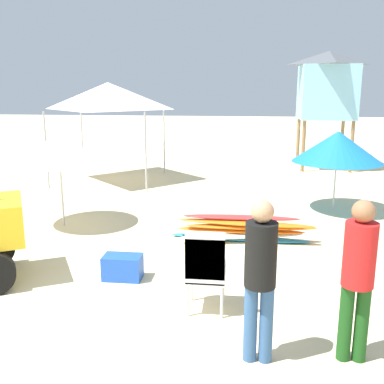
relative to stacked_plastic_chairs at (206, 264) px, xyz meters
name	(u,v)px	position (x,y,z in m)	size (l,w,h in m)	color
ground	(69,335)	(-1.52, -0.71, -0.65)	(80.00, 80.00, 0.00)	beige
stacked_plastic_chairs	(206,264)	(0.00, 0.00, 0.00)	(0.48, 0.48, 1.11)	silver
surfboard_pile	(243,229)	(0.46, 2.77, -0.42)	(2.70, 0.73, 0.48)	#268CCC
lifeguard_near_center	(358,271)	(1.60, -0.82, 0.34)	(0.32, 0.32, 1.72)	#194C19
lifeguard_near_right	(260,271)	(0.62, -0.94, 0.34)	(0.32, 0.32, 1.72)	#33598C
popup_canopy	(108,96)	(-3.57, 7.91, 1.87)	(2.83, 2.83, 2.92)	#B2B2B7
lifeguard_tower	(327,85)	(3.17, 10.87, 2.19)	(1.98, 1.98, 3.96)	olive
beach_umbrella_left	(59,148)	(-3.21, 3.32, 0.94)	(1.77, 1.77, 1.91)	beige
beach_umbrella_mid	(337,147)	(2.50, 5.13, 0.83)	(1.99, 1.99, 1.83)	beige
cooler_box	(123,267)	(-1.31, 0.88, -0.47)	(0.57, 0.34, 0.36)	blue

